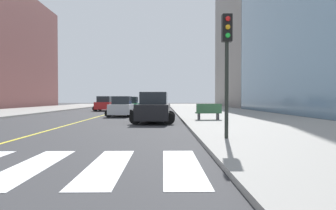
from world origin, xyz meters
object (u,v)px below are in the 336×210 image
object	(u,v)px
car_gray_nearest	(159,102)
park_bench	(209,112)
car_green_fourth	(130,105)
car_red_seventh	(105,104)
traffic_light_near_corner	(227,51)
car_blue_third	(159,103)
car_silver_sixth	(122,107)
car_white_second	(110,102)
car_black_fifth	(154,108)

from	to	relation	value
car_gray_nearest	park_bench	xyz separation A→B (m)	(4.07, -40.23, -0.17)
car_green_fourth	car_red_seventh	world-z (taller)	car_red_seventh
car_green_fourth	traffic_light_near_corner	world-z (taller)	traffic_light_near_corner
car_blue_third	car_green_fourth	size ratio (longest dim) A/B	1.12
car_gray_nearest	car_silver_sixth	bearing A→B (deg)	82.62
car_red_seventh	park_bench	world-z (taller)	car_red_seventh
car_green_fourth	car_red_seventh	size ratio (longest dim) A/B	0.95
car_gray_nearest	traffic_light_near_corner	distance (m)	50.13
car_silver_sixth	car_white_second	bearing A→B (deg)	-77.53
car_gray_nearest	car_blue_third	xyz separation A→B (m)	(0.17, -11.62, 0.09)
car_green_fourth	traffic_light_near_corner	xyz separation A→B (m)	(6.11, -22.92, 2.51)
car_gray_nearest	car_white_second	size ratio (longest dim) A/B	0.97
car_black_fifth	car_green_fourth	bearing A→B (deg)	-74.70
car_green_fourth	park_bench	world-z (taller)	car_green_fourth
car_white_second	car_red_seventh	bearing A→B (deg)	-80.99
park_bench	car_gray_nearest	bearing A→B (deg)	0.82
car_gray_nearest	traffic_light_near_corner	xyz separation A→B (m)	(3.23, -49.96, 2.51)
car_green_fourth	car_red_seventh	distance (m)	6.71
car_black_fifth	car_white_second	bearing A→B (deg)	-73.21
car_silver_sixth	park_bench	bearing A→B (deg)	137.92
car_black_fifth	car_silver_sixth	bearing A→B (deg)	-63.19
car_silver_sixth	car_gray_nearest	bearing A→B (deg)	-94.51
car_gray_nearest	car_green_fourth	size ratio (longest dim) A/B	1.01
car_gray_nearest	car_red_seventh	bearing A→B (deg)	69.98
car_green_fourth	car_black_fifth	distance (m)	14.18
car_green_fourth	car_white_second	bearing A→B (deg)	-75.60
car_gray_nearest	car_green_fourth	distance (m)	27.19
car_green_fourth	park_bench	xyz separation A→B (m)	(6.94, -13.19, -0.17)
car_green_fourth	car_red_seventh	bearing A→B (deg)	-54.11
car_silver_sixth	traffic_light_near_corner	xyz separation A→B (m)	(6.16, -16.14, 2.51)
park_bench	car_blue_third	bearing A→B (deg)	2.79
car_white_second	car_silver_sixth	world-z (taller)	car_white_second
car_silver_sixth	park_bench	world-z (taller)	car_silver_sixth
car_red_seventh	traffic_light_near_corner	distance (m)	30.16
car_white_second	car_blue_third	distance (m)	16.10
car_blue_third	car_gray_nearest	bearing A→B (deg)	-86.56
car_white_second	park_bench	world-z (taller)	car_white_second
car_blue_third	car_white_second	bearing A→B (deg)	-46.96
car_blue_third	car_green_fourth	distance (m)	15.72
car_gray_nearest	traffic_light_near_corner	size ratio (longest dim) A/B	0.91
car_blue_third	car_silver_sixth	size ratio (longest dim) A/B	1.12
car_blue_third	car_green_fourth	world-z (taller)	car_blue_third
car_black_fifth	car_silver_sixth	xyz separation A→B (m)	(-3.18, 7.05, -0.10)
car_white_second	car_blue_third	world-z (taller)	car_blue_third
car_white_second	car_black_fifth	world-z (taller)	car_black_fifth
traffic_light_near_corner	car_silver_sixth	bearing A→B (deg)	-69.13
car_blue_third	car_green_fourth	xyz separation A→B (m)	(-3.05, -15.42, -0.09)
car_gray_nearest	car_green_fourth	world-z (taller)	car_green_fourth
car_white_second	car_black_fifth	xyz separation A→B (m)	(10.53, -41.50, 0.06)
car_black_fifth	park_bench	size ratio (longest dim) A/B	2.55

